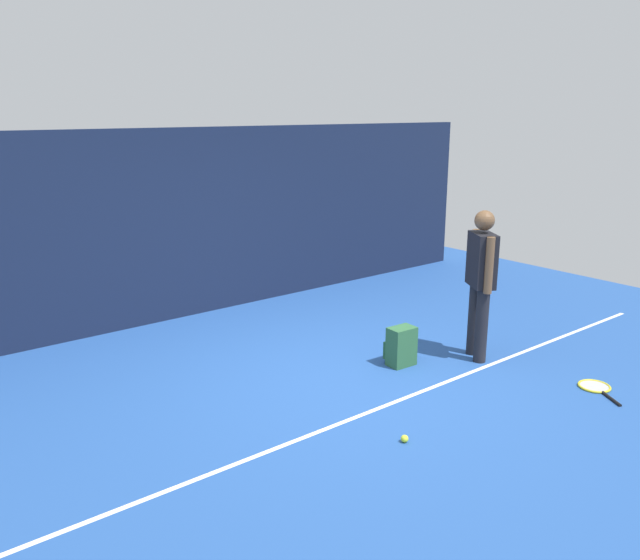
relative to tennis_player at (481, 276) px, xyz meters
name	(u,v)px	position (x,y,z in m)	size (l,w,h in m)	color
ground_plane	(344,379)	(-1.58, 0.48, -0.97)	(12.00, 12.00, 0.00)	#234C93
back_fence	(201,222)	(-1.58, 3.48, 0.30)	(10.00, 0.10, 2.53)	#141E38
court_line	(392,403)	(-1.58, -0.25, -0.96)	(9.00, 0.05, 0.00)	white
tennis_player	(481,276)	(0.00, 0.00, 0.00)	(0.40, 0.46, 1.70)	black
tennis_racket	(596,387)	(0.28, -1.30, -0.95)	(0.46, 0.62, 0.03)	black
backpack	(400,347)	(-0.83, 0.39, -0.76)	(0.31, 0.29, 0.44)	#2D6038
tennis_ball_near_player	(405,439)	(-2.03, -0.85, -0.93)	(0.07, 0.07, 0.07)	#CCE033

